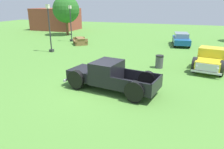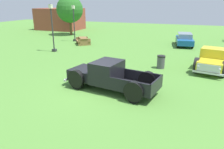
# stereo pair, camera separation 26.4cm
# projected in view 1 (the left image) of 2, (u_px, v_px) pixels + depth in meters

# --- Properties ---
(ground_plane) EXTENTS (80.00, 80.00, 0.00)m
(ground_plane) POSITION_uv_depth(u_px,v_px,m) (97.00, 91.00, 11.76)
(ground_plane) COLOR #548C38
(pickup_truck_foreground) EXTENTS (5.47, 2.78, 1.60)m
(pickup_truck_foreground) POSITION_uv_depth(u_px,v_px,m) (106.00, 76.00, 11.84)
(pickup_truck_foreground) COLOR black
(pickup_truck_foreground) RESTS_ON ground_plane
(pickup_truck_behind_left) EXTENTS (2.80, 5.37, 1.57)m
(pickup_truck_behind_left) POSITION_uv_depth(u_px,v_px,m) (211.00, 59.00, 15.41)
(pickup_truck_behind_left) COLOR yellow
(pickup_truck_behind_left) RESTS_ON ground_plane
(sedan_distant_a) EXTENTS (2.18, 4.30, 1.38)m
(sedan_distant_a) POSITION_uv_depth(u_px,v_px,m) (181.00, 39.00, 24.00)
(sedan_distant_a) COLOR #195699
(sedan_distant_a) RESTS_ON ground_plane
(lamp_post_near) EXTENTS (0.36, 0.36, 4.51)m
(lamp_post_near) POSITION_uv_depth(u_px,v_px,m) (49.00, 27.00, 20.25)
(lamp_post_near) COLOR #2D2D33
(lamp_post_near) RESTS_ON ground_plane
(lamp_post_far) EXTENTS (0.36, 0.36, 4.33)m
(lamp_post_far) POSITION_uv_depth(u_px,v_px,m) (71.00, 23.00, 25.93)
(lamp_post_far) COLOR #2D2D33
(lamp_post_far) RESTS_ON ground_plane
(picnic_table) EXTENTS (2.27, 2.33, 0.78)m
(picnic_table) POSITION_uv_depth(u_px,v_px,m) (80.00, 40.00, 24.52)
(picnic_table) COLOR olive
(picnic_table) RESTS_ON ground_plane
(trash_can) EXTENTS (0.59, 0.59, 0.95)m
(trash_can) POSITION_uv_depth(u_px,v_px,m) (159.00, 62.00, 15.76)
(trash_can) COLOR #4C4C51
(trash_can) RESTS_ON ground_plane
(oak_tree_center) EXTENTS (3.79, 3.79, 5.54)m
(oak_tree_center) POSITION_uv_depth(u_px,v_px,m) (66.00, 10.00, 30.63)
(oak_tree_center) COLOR brown
(oak_tree_center) RESTS_ON ground_plane
(brick_pavilion) EXTENTS (7.27, 5.44, 3.62)m
(brick_pavilion) POSITION_uv_depth(u_px,v_px,m) (56.00, 19.00, 37.61)
(brick_pavilion) COLOR brown
(brick_pavilion) RESTS_ON ground_plane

